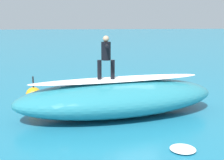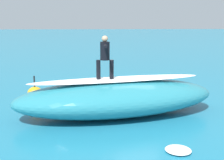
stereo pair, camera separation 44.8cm
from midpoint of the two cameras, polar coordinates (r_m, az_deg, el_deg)
The scene contains 10 objects.
ground_plane at distance 14.30m, azimuth 2.41°, elevation -4.27°, with size 120.00×120.00×0.00m, color teal.
wave_crest at distance 12.60m, azimuth -0.07°, elevation -3.21°, with size 8.04×2.98×1.41m, color teal.
wave_foam_lip at distance 12.42m, azimuth -0.08°, elevation 0.10°, with size 6.83×1.04×0.08m, color white.
surfboard_riding at distance 12.31m, azimuth -2.10°, elevation -0.06°, with size 2.18×0.45×0.07m, color #E0563D.
surfer_riding at distance 12.13m, azimuth -2.14°, elevation 4.61°, with size 0.67×1.59×1.68m.
surfboard_paddling at distance 14.96m, azimuth 0.01°, elevation -3.36°, with size 1.94×0.49×0.08m, color silver.
surfer_paddling at distance 14.92m, azimuth 0.49°, elevation -2.76°, with size 1.62×0.43×0.29m.
buoy_marker at distance 14.87m, azimuth -14.63°, elevation -2.59°, with size 0.71×0.71×1.21m.
foam_patch_near at distance 9.83m, azimuth 11.23°, elevation -11.99°, with size 0.79×0.74×0.13m, color white.
foam_patch_mid at distance 17.07m, azimuth -6.96°, elevation -1.46°, with size 0.65×0.57×0.10m, color white.
Camera 1 is at (1.76, 13.61, 4.05)m, focal length 51.23 mm.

